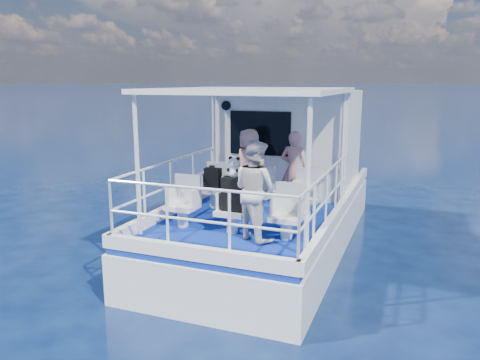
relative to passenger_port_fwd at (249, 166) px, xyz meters
name	(u,v)px	position (x,y,z in m)	size (l,w,h in m)	color
ground	(255,261)	(0.42, -0.82, -1.64)	(2000.00, 2000.00, 0.00)	#08153A
hull	(271,244)	(0.42, 0.18, -1.64)	(3.00, 7.00, 1.60)	white
deck	(271,204)	(0.42, 0.18, -0.79)	(2.90, 6.90, 0.10)	navy
cabin	(289,140)	(0.42, 1.48, 0.36)	(2.85, 2.00, 2.20)	white
canopy	(252,91)	(0.42, -1.02, 1.50)	(3.00, 3.20, 0.08)	white
canopy_posts	(251,157)	(0.42, -1.07, 0.36)	(2.77, 2.97, 2.20)	white
railings	(244,195)	(0.42, -1.40, -0.24)	(2.84, 3.59, 1.00)	white
seat_port_fwd	(214,198)	(-0.48, -0.62, -0.55)	(0.48, 0.46, 0.38)	silver
seat_center_fwd	(259,202)	(0.42, -0.62, -0.55)	(0.48, 0.46, 0.38)	silver
seat_stbd_fwd	(306,207)	(1.32, -0.62, -0.55)	(0.48, 0.46, 0.38)	silver
seat_port_aft	(183,215)	(-0.48, -1.92, -0.55)	(0.48, 0.46, 0.38)	silver
seat_center_aft	(232,221)	(0.42, -1.92, -0.55)	(0.48, 0.46, 0.38)	silver
seat_stbd_aft	(286,227)	(1.32, -1.92, -0.55)	(0.48, 0.46, 0.38)	silver
passenger_port_fwd	(249,166)	(0.00, 0.00, 0.00)	(0.55, 0.39, 1.48)	tan
passenger_stbd_fwd	(294,170)	(0.94, -0.06, 0.00)	(0.54, 0.35, 1.48)	tan
passenger_stbd_aft	(255,190)	(0.86, -2.08, 0.03)	(0.75, 0.58, 1.54)	silver
backpack_port	(213,178)	(-0.49, -0.67, -0.16)	(0.31, 0.17, 0.40)	black
backpack_center	(234,194)	(0.46, -1.97, -0.09)	(0.36, 0.20, 0.54)	black
compact_camera	(212,167)	(-0.49, -0.69, 0.07)	(0.09, 0.06, 0.06)	black
panda	(234,167)	(0.47, -1.96, 0.34)	(0.21, 0.18, 0.33)	white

